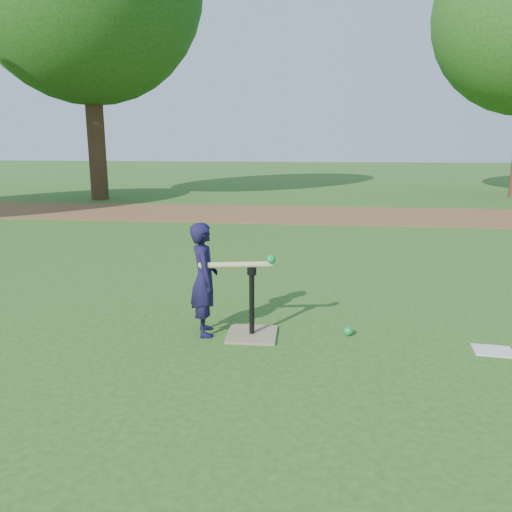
# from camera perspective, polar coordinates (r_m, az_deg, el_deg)

# --- Properties ---
(ground) EXTENTS (80.00, 80.00, 0.00)m
(ground) POSITION_cam_1_polar(r_m,az_deg,el_deg) (4.52, 1.28, -8.67)
(ground) COLOR #285116
(ground) RESTS_ON ground
(dirt_strip) EXTENTS (24.00, 3.00, 0.01)m
(dirt_strip) POSITION_cam_1_polar(r_m,az_deg,el_deg) (11.81, 4.93, 4.78)
(dirt_strip) COLOR brown
(dirt_strip) RESTS_ON ground
(child) EXTENTS (0.34, 0.42, 1.00)m
(child) POSITION_cam_1_polar(r_m,az_deg,el_deg) (4.35, -5.95, -2.66)
(child) COLOR black
(child) RESTS_ON ground
(wiffle_ball_ground) EXTENTS (0.08, 0.08, 0.08)m
(wiffle_ball_ground) POSITION_cam_1_polar(r_m,az_deg,el_deg) (4.50, 10.51, -8.43)
(wiffle_ball_ground) COLOR #0D903E
(wiffle_ball_ground) RESTS_ON ground
(clipboard) EXTENTS (0.32, 0.26, 0.01)m
(clipboard) POSITION_cam_1_polar(r_m,az_deg,el_deg) (4.55, 25.47, -9.75)
(clipboard) COLOR silver
(clipboard) RESTS_ON ground
(batting_tee) EXTENTS (0.44, 0.44, 0.61)m
(batting_tee) POSITION_cam_1_polar(r_m,az_deg,el_deg) (4.40, -0.48, -7.74)
(batting_tee) COLOR #8A7957
(batting_tee) RESTS_ON ground
(swing_action) EXTENTS (0.66, 0.16, 0.12)m
(swing_action) POSITION_cam_1_polar(r_m,az_deg,el_deg) (4.23, -1.76, -0.88)
(swing_action) COLOR tan
(swing_action) RESTS_ON ground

